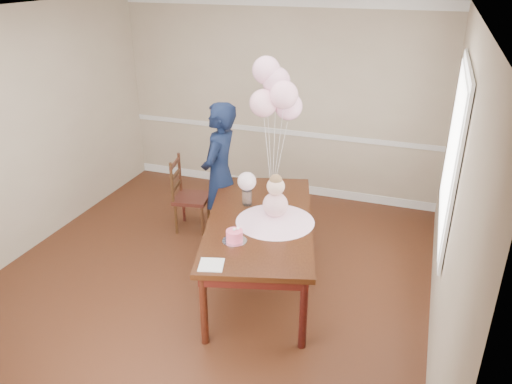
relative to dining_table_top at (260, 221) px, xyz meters
name	(u,v)px	position (x,y,z in m)	size (l,w,h in m)	color
floor	(208,280)	(-0.53, -0.14, -0.74)	(4.50, 5.00, 0.00)	#34180D
ceiling	(195,13)	(-0.53, -0.14, 1.96)	(4.50, 5.00, 0.02)	white
wall_back	(279,100)	(-0.53, 2.36, 0.61)	(4.50, 0.02, 2.70)	tan
wall_front	(1,327)	(-0.53, -2.64, 0.61)	(4.50, 0.02, 2.70)	tan
wall_left	(14,137)	(-2.78, -0.14, 0.61)	(0.02, 5.00, 2.70)	tan
wall_right	(453,196)	(1.72, -0.14, 0.61)	(0.02, 5.00, 2.70)	tan
chair_rail_trim	(278,131)	(-0.53, 2.35, 0.16)	(4.50, 0.02, 0.07)	silver
crown_molding	(281,1)	(-0.53, 2.35, 1.89)	(4.50, 0.02, 0.12)	white
baseboard_trim	(277,185)	(-0.53, 2.35, -0.68)	(4.50, 0.02, 0.12)	silver
window_frame	(454,152)	(1.70, 0.36, 0.81)	(0.02, 1.66, 1.56)	white
window_blinds	(451,152)	(1.68, 0.36, 0.81)	(0.01, 1.50, 1.40)	silver
dining_table_top	(260,221)	(0.00, 0.00, 0.00)	(1.02, 2.04, 0.05)	black
table_apron	(260,227)	(0.00, 0.00, -0.08)	(0.92, 1.94, 0.10)	black
table_leg_fl	(204,309)	(-0.16, -1.02, -0.38)	(0.07, 0.07, 0.72)	black
table_leg_fr	(303,314)	(0.67, -0.79, -0.38)	(0.07, 0.07, 0.72)	black
table_leg_bl	(229,211)	(-0.67, 0.79, -0.38)	(0.07, 0.07, 0.72)	black
table_leg_br	(300,213)	(0.16, 1.02, -0.38)	(0.07, 0.07, 0.72)	black
baby_skirt	(275,217)	(0.16, -0.01, 0.08)	(0.78, 0.78, 0.10)	#FCB9D6
baby_torso	(275,205)	(0.16, -0.01, 0.21)	(0.25, 0.25, 0.25)	pink
baby_head	(276,186)	(0.16, -0.01, 0.40)	(0.17, 0.17, 0.17)	beige
baby_hair	(276,180)	(0.16, -0.01, 0.47)	(0.12, 0.12, 0.12)	brown
cake_platter	(235,241)	(-0.07, -0.50, 0.03)	(0.22, 0.22, 0.01)	silver
birthday_cake	(234,236)	(-0.07, -0.50, 0.08)	(0.15, 0.15, 0.10)	#FF5076
cake_flower_a	(234,229)	(-0.07, -0.50, 0.15)	(0.03, 0.03, 0.03)	white
cake_flower_b	(238,228)	(-0.05, -0.47, 0.15)	(0.03, 0.03, 0.03)	white
rose_vase_near	(247,197)	(-0.23, 0.25, 0.11)	(0.10, 0.10, 0.16)	white
roses_near	(247,181)	(-0.23, 0.25, 0.29)	(0.19, 0.19, 0.19)	beige
napkin	(211,265)	(-0.11, -0.93, 0.03)	(0.20, 0.20, 0.01)	white
balloon_weight	(272,194)	(-0.05, 0.57, 0.04)	(0.04, 0.04, 0.02)	#BCBCC1
balloon_a	(263,103)	(-0.15, 0.54, 1.05)	(0.29, 0.29, 0.29)	#FAB1C2
balloon_b	(284,95)	(0.06, 0.55, 1.15)	(0.29, 0.29, 0.29)	#F8AFC6
balloon_c	(276,81)	(-0.06, 0.67, 1.25)	(0.29, 0.29, 0.29)	#D899B2
balloon_d	(266,70)	(-0.16, 0.67, 1.35)	(0.29, 0.29, 0.29)	#E7A4BE
balloon_e	(289,106)	(0.07, 0.69, 1.00)	(0.29, 0.29, 0.29)	#FFB4D6
balloon_ribbon_a	(268,157)	(-0.10, 0.56, 0.47)	(0.00, 0.00, 0.86)	white
balloon_ribbon_b	(278,154)	(0.00, 0.56, 0.52)	(0.00, 0.00, 0.96)	silver
balloon_ribbon_c	(274,147)	(-0.06, 0.62, 0.57)	(0.00, 0.00, 1.06)	white
balloon_ribbon_d	(269,142)	(-0.11, 0.62, 0.62)	(0.00, 0.00, 1.17)	silver
balloon_ribbon_e	(280,158)	(0.01, 0.63, 0.44)	(0.00, 0.00, 0.81)	white
dining_chair_seat	(192,198)	(-1.19, 0.85, -0.33)	(0.41, 0.41, 0.05)	#34130E
chair_leg_fl	(176,219)	(-1.32, 0.66, -0.54)	(0.04, 0.04, 0.40)	#351E0E
chair_leg_fr	(202,221)	(-0.99, 0.72, -0.54)	(0.04, 0.04, 0.40)	#391D0F
chair_leg_bl	(184,207)	(-1.38, 0.99, -0.54)	(0.04, 0.04, 0.40)	#3A130F
chair_leg_br	(209,209)	(-1.06, 1.05, -0.54)	(0.04, 0.04, 0.40)	#331C0E
chair_back_post_l	(172,183)	(-1.34, 0.66, -0.06)	(0.04, 0.04, 0.52)	#361F0E
chair_back_post_r	(180,172)	(-1.40, 0.98, -0.06)	(0.04, 0.04, 0.52)	#36190E
chair_slat_low	(176,186)	(-1.37, 0.82, -0.17)	(0.03, 0.37, 0.05)	#311B0D
chair_slat_mid	(176,175)	(-1.37, 0.82, -0.02)	(0.03, 0.37, 0.05)	#381F0F
chair_slat_top	(175,164)	(-1.37, 0.82, 0.13)	(0.03, 0.37, 0.05)	#37180F
woman	(220,175)	(-0.72, 0.68, 0.12)	(0.62, 0.42, 1.72)	black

